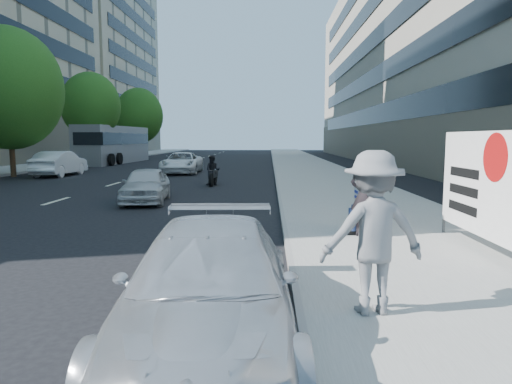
{
  "coord_description": "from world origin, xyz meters",
  "views": [
    {
      "loc": [
        1.07,
        -7.86,
        2.22
      ],
      "look_at": [
        0.78,
        2.53,
        1.0
      ],
      "focal_mm": 32.0,
      "sensor_mm": 36.0,
      "label": 1
    }
  ],
  "objects_px": {
    "jogger": "(373,233)",
    "bus": "(114,145)",
    "seated_protester": "(368,201)",
    "motorcycle": "(213,172)",
    "white_sedan_near": "(146,185)",
    "white_sedan_mid": "(60,163)",
    "white_sedan_far": "(182,163)",
    "parked_sedan": "(210,287)",
    "protest_banner": "(476,183)",
    "pedestrian_woman": "(366,195)"
  },
  "relations": [
    {
      "from": "protest_banner",
      "to": "bus",
      "type": "relative_size",
      "value": 0.25
    },
    {
      "from": "white_sedan_near",
      "to": "bus",
      "type": "relative_size",
      "value": 0.3
    },
    {
      "from": "seated_protester",
      "to": "white_sedan_near",
      "type": "height_order",
      "value": "seated_protester"
    },
    {
      "from": "parked_sedan",
      "to": "bus",
      "type": "bearing_deg",
      "value": 107.19
    },
    {
      "from": "white_sedan_near",
      "to": "protest_banner",
      "type": "bearing_deg",
      "value": -47.83
    },
    {
      "from": "parked_sedan",
      "to": "motorcycle",
      "type": "xyz_separation_m",
      "value": [
        -2.03,
        16.81,
        -0.0
      ]
    },
    {
      "from": "pedestrian_woman",
      "to": "white_sedan_mid",
      "type": "relative_size",
      "value": 0.39
    },
    {
      "from": "motorcycle",
      "to": "protest_banner",
      "type": "bearing_deg",
      "value": -59.4
    },
    {
      "from": "white_sedan_mid",
      "to": "motorcycle",
      "type": "relative_size",
      "value": 2.18
    },
    {
      "from": "white_sedan_near",
      "to": "pedestrian_woman",
      "type": "bearing_deg",
      "value": -50.14
    },
    {
      "from": "pedestrian_woman",
      "to": "white_sedan_far",
      "type": "distance_m",
      "value": 20.71
    },
    {
      "from": "seated_protester",
      "to": "bus",
      "type": "xyz_separation_m",
      "value": [
        -16.22,
        31.4,
        0.76
      ]
    },
    {
      "from": "jogger",
      "to": "pedestrian_woman",
      "type": "distance_m",
      "value": 4.41
    },
    {
      "from": "seated_protester",
      "to": "white_sedan_far",
      "type": "distance_m",
      "value": 20.56
    },
    {
      "from": "white_sedan_near",
      "to": "motorcycle",
      "type": "distance_m",
      "value": 6.03
    },
    {
      "from": "pedestrian_woman",
      "to": "white_sedan_near",
      "type": "distance_m",
      "value": 8.78
    },
    {
      "from": "seated_protester",
      "to": "motorcycle",
      "type": "distance_m",
      "value": 12.62
    },
    {
      "from": "white_sedan_mid",
      "to": "bus",
      "type": "distance_m",
      "value": 14.61
    },
    {
      "from": "white_sedan_near",
      "to": "white_sedan_mid",
      "type": "relative_size",
      "value": 0.8
    },
    {
      "from": "white_sedan_mid",
      "to": "bus",
      "type": "bearing_deg",
      "value": -82.88
    },
    {
      "from": "jogger",
      "to": "white_sedan_far",
      "type": "distance_m",
      "value": 24.56
    },
    {
      "from": "parked_sedan",
      "to": "bus",
      "type": "xyz_separation_m",
      "value": [
        -13.44,
        36.54,
        0.99
      ]
    },
    {
      "from": "parked_sedan",
      "to": "white_sedan_mid",
      "type": "bearing_deg",
      "value": 115.21
    },
    {
      "from": "bus",
      "to": "jogger",
      "type": "bearing_deg",
      "value": -64.37
    },
    {
      "from": "seated_protester",
      "to": "bus",
      "type": "height_order",
      "value": "bus"
    },
    {
      "from": "parked_sedan",
      "to": "motorcycle",
      "type": "bearing_deg",
      "value": 93.9
    },
    {
      "from": "jogger",
      "to": "white_sedan_mid",
      "type": "xyz_separation_m",
      "value": [
        -13.69,
        21.45,
        -0.38
      ]
    },
    {
      "from": "protest_banner",
      "to": "motorcycle",
      "type": "height_order",
      "value": "protest_banner"
    },
    {
      "from": "jogger",
      "to": "bus",
      "type": "relative_size",
      "value": 0.16
    },
    {
      "from": "seated_protester",
      "to": "white_sedan_mid",
      "type": "relative_size",
      "value": 0.29
    },
    {
      "from": "seated_protester",
      "to": "parked_sedan",
      "type": "height_order",
      "value": "seated_protester"
    },
    {
      "from": "seated_protester",
      "to": "protest_banner",
      "type": "distance_m",
      "value": 2.22
    },
    {
      "from": "parked_sedan",
      "to": "white_sedan_far",
      "type": "height_order",
      "value": "white_sedan_far"
    },
    {
      "from": "seated_protester",
      "to": "white_sedan_far",
      "type": "xyz_separation_m",
      "value": [
        -7.7,
        19.06,
        -0.2
      ]
    },
    {
      "from": "jogger",
      "to": "white_sedan_near",
      "type": "distance_m",
      "value": 11.78
    },
    {
      "from": "seated_protester",
      "to": "white_sedan_mid",
      "type": "bearing_deg",
      "value": 130.82
    },
    {
      "from": "parked_sedan",
      "to": "white_sedan_far",
      "type": "xyz_separation_m",
      "value": [
        -4.93,
        24.2,
        0.03
      ]
    },
    {
      "from": "white_sedan_near",
      "to": "white_sedan_far",
      "type": "distance_m",
      "value": 13.26
    },
    {
      "from": "seated_protester",
      "to": "protest_banner",
      "type": "relative_size",
      "value": 0.43
    },
    {
      "from": "protest_banner",
      "to": "motorcycle",
      "type": "relative_size",
      "value": 1.5
    },
    {
      "from": "pedestrian_woman",
      "to": "protest_banner",
      "type": "height_order",
      "value": "protest_banner"
    },
    {
      "from": "jogger",
      "to": "pedestrian_woman",
      "type": "relative_size",
      "value": 1.11
    },
    {
      "from": "pedestrian_woman",
      "to": "seated_protester",
      "type": "bearing_deg",
      "value": -108.06
    },
    {
      "from": "pedestrian_woman",
      "to": "parked_sedan",
      "type": "xyz_separation_m",
      "value": [
        -2.68,
        -4.94,
        -0.38
      ]
    },
    {
      "from": "protest_banner",
      "to": "bus",
      "type": "bearing_deg",
      "value": 118.71
    },
    {
      "from": "seated_protester",
      "to": "white_sedan_near",
      "type": "distance_m",
      "value": 8.71
    },
    {
      "from": "jogger",
      "to": "motorcycle",
      "type": "height_order",
      "value": "jogger"
    },
    {
      "from": "seated_protester",
      "to": "white_sedan_mid",
      "type": "height_order",
      "value": "white_sedan_mid"
    },
    {
      "from": "jogger",
      "to": "white_sedan_near",
      "type": "height_order",
      "value": "jogger"
    },
    {
      "from": "parked_sedan",
      "to": "white_sedan_near",
      "type": "distance_m",
      "value": 11.59
    }
  ]
}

